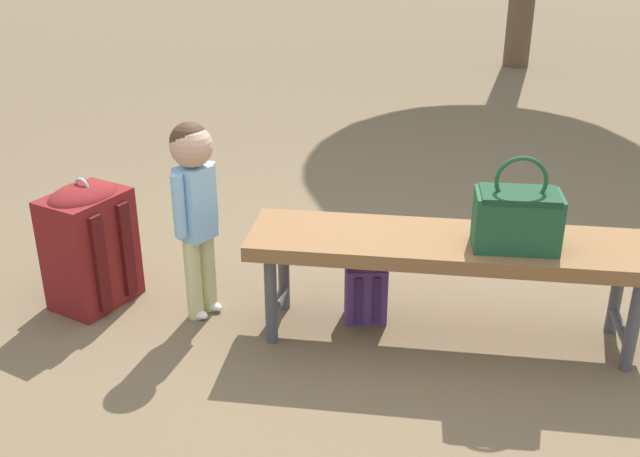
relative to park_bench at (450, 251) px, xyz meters
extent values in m
plane|color=brown|center=(0.44, 0.02, -0.39)|extent=(40.00, 40.00, 0.00)
cube|color=brown|center=(0.00, 0.00, 0.03)|extent=(1.61, 0.43, 0.06)
cylinder|color=#47474C|center=(0.70, 0.13, -0.20)|extent=(0.05, 0.05, 0.39)
cylinder|color=#47474C|center=(0.70, -0.15, -0.20)|extent=(0.05, 0.05, 0.39)
cylinder|color=#47474C|center=(-0.70, 0.15, -0.20)|extent=(0.05, 0.05, 0.39)
cylinder|color=#47474C|center=(-0.70, -0.13, -0.20)|extent=(0.05, 0.05, 0.39)
cylinder|color=#47474C|center=(0.70, -0.01, -0.29)|extent=(0.04, 0.28, 0.04)
cylinder|color=#47474C|center=(-0.70, 0.01, -0.29)|extent=(0.04, 0.28, 0.04)
cube|color=#1E4C2D|center=(-0.24, 0.05, 0.17)|extent=(0.32, 0.18, 0.22)
cube|color=#163922|center=(-0.24, 0.05, 0.27)|extent=(0.29, 0.19, 0.02)
torus|color=#1E4C2D|center=(-0.24, 0.05, 0.33)|extent=(0.20, 0.02, 0.20)
cylinder|color=#CCCC8C|center=(1.02, -0.10, -0.21)|extent=(0.07, 0.07, 0.37)
cylinder|color=#CCCC8C|center=(1.07, -0.02, -0.21)|extent=(0.07, 0.07, 0.37)
ellipsoid|color=white|center=(1.01, -0.09, -0.37)|extent=(0.10, 0.09, 0.04)
ellipsoid|color=white|center=(1.05, -0.01, -0.37)|extent=(0.10, 0.09, 0.04)
cube|color=#8CBFE5|center=(1.05, -0.06, 0.13)|extent=(0.17, 0.17, 0.31)
cylinder|color=#8CBFE5|center=(1.00, -0.14, 0.15)|extent=(0.05, 0.05, 0.27)
cylinder|color=#8CBFE5|center=(1.09, 0.02, 0.15)|extent=(0.05, 0.05, 0.27)
sphere|color=tan|center=(1.05, -0.06, 0.38)|extent=(0.17, 0.17, 0.17)
sphere|color=#3F2819|center=(1.05, -0.07, 0.39)|extent=(0.16, 0.16, 0.16)
cube|color=maroon|center=(1.55, -0.10, -0.13)|extent=(0.38, 0.43, 0.52)
ellipsoid|color=maroon|center=(1.55, -0.10, 0.11)|extent=(0.36, 0.40, 0.12)
cube|color=#4A1010|center=(1.69, -0.16, -0.21)|extent=(0.13, 0.24, 0.23)
cube|color=#4A1010|center=(1.45, 0.02, -0.13)|extent=(0.04, 0.06, 0.44)
cube|color=#4A1010|center=(1.39, -0.12, -0.13)|extent=(0.04, 0.06, 0.44)
torus|color=#B2B2B7|center=(1.55, -0.10, 0.16)|extent=(0.08, 0.05, 0.08)
cube|color=#4C2D66|center=(0.33, -0.10, -0.27)|extent=(0.19, 0.16, 0.25)
ellipsoid|color=#4C2D66|center=(0.33, -0.10, -0.15)|extent=(0.18, 0.15, 0.06)
cube|color=#311D42|center=(0.35, -0.17, -0.30)|extent=(0.12, 0.04, 0.11)
cube|color=#311D42|center=(0.36, -0.03, -0.27)|extent=(0.03, 0.02, 0.22)
cube|color=#311D42|center=(0.28, -0.04, -0.27)|extent=(0.03, 0.02, 0.22)
torus|color=black|center=(0.33, -0.10, -0.12)|extent=(0.01, 0.04, 0.04)
camera|label=1|loc=(0.18, 2.73, 1.31)|focal=42.21mm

